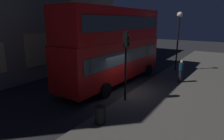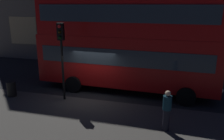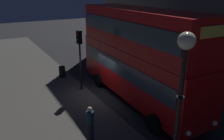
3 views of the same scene
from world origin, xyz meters
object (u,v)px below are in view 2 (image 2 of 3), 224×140
Objects in this scene: double_decker_bus at (126,39)px; pedestrian at (167,110)px; traffic_light_near_kerb at (61,46)px; litter_bin at (12,89)px.

pedestrian is (2.59, -4.38, -2.10)m from double_decker_bus.
double_decker_bus reaches higher than traffic_light_near_kerb.
traffic_light_near_kerb reaches higher than litter_bin.
pedestrian is at bearing -57.17° from double_decker_bus.
litter_bin is at bearing -151.45° from double_decker_bus.
double_decker_bus is 2.61× the size of traffic_light_near_kerb.
traffic_light_near_kerb is at bearing -42.01° from pedestrian.
litter_bin is (-5.80, -2.87, -2.56)m from double_decker_bus.
litter_bin is at bearing 178.99° from traffic_light_near_kerb.
traffic_light_near_kerb reaches higher than pedestrian.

